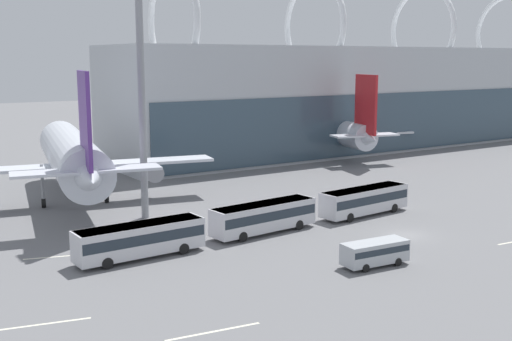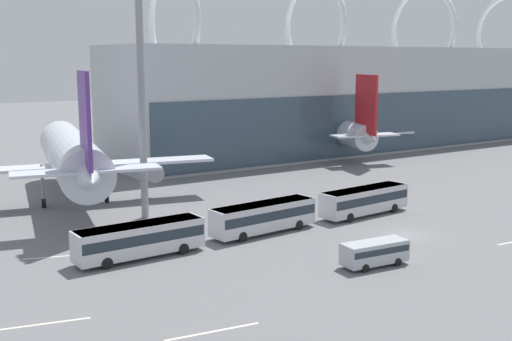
% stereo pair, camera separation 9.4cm
% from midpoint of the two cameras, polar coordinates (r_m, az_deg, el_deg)
% --- Properties ---
extents(ground_plane, '(440.00, 440.00, 0.00)m').
position_cam_midpoint_polar(ground_plane, '(65.69, 13.24, -5.62)').
color(ground_plane, slate).
extents(terminal_building, '(133.71, 20.36, 31.80)m').
position_cam_midpoint_polar(terminal_building, '(139.04, 14.38, 6.65)').
color(terminal_building, '#B2B7BC').
rests_on(terminal_building, ground_plane).
extents(airliner_at_gate_near, '(33.71, 37.31, 16.14)m').
position_cam_midpoint_polar(airliner_at_gate_near, '(79.93, -15.96, 1.23)').
color(airliner_at_gate_near, silver).
rests_on(airliner_at_gate_near, ground_plane).
extents(airliner_at_gate_far, '(31.12, 32.67, 14.75)m').
position_cam_midpoint_polar(airliner_at_gate_far, '(116.90, 6.84, 3.60)').
color(airliner_at_gate_far, silver).
rests_on(airliner_at_gate_far, ground_plane).
extents(shuttle_bus_0, '(11.73, 3.10, 3.05)m').
position_cam_midpoint_polar(shuttle_bus_0, '(57.41, -10.24, -5.91)').
color(shuttle_bus_0, silver).
rests_on(shuttle_bus_0, ground_plane).
extents(shuttle_bus_1, '(11.84, 3.67, 3.05)m').
position_cam_midpoint_polar(shuttle_bus_1, '(64.35, 0.73, -4.02)').
color(shuttle_bus_1, silver).
rests_on(shuttle_bus_1, ground_plane).
extents(shuttle_bus_2, '(11.83, 3.65, 3.05)m').
position_cam_midpoint_polar(shuttle_bus_2, '(72.70, 9.65, -2.53)').
color(shuttle_bus_2, silver).
rests_on(shuttle_bus_2, ground_plane).
extents(service_van_foreground, '(6.07, 2.59, 2.12)m').
position_cam_midpoint_polar(service_van_foreground, '(55.42, 10.54, -7.09)').
color(service_van_foreground, '#B2B7BC').
rests_on(service_van_foreground, ground_plane).
extents(floodlight_mast, '(2.25, 2.25, 31.42)m').
position_cam_midpoint_polar(floodlight_mast, '(69.82, -10.20, 9.94)').
color(floodlight_mast, gray).
rests_on(floodlight_mast, ground_plane).
extents(lane_stripe_0, '(11.00, 2.85, 0.01)m').
position_cam_midpoint_polar(lane_stripe_0, '(45.86, -21.64, -13.00)').
color(lane_stripe_0, silver).
rests_on(lane_stripe_0, ground_plane).
extents(lane_stripe_1, '(6.47, 1.18, 0.01)m').
position_cam_midpoint_polar(lane_stripe_1, '(42.59, -3.80, -14.10)').
color(lane_stripe_1, silver).
rests_on(lane_stripe_1, ground_plane).
extents(lane_stripe_2, '(9.26, 3.12, 0.01)m').
position_cam_midpoint_polar(lane_stripe_2, '(59.92, -15.38, -7.23)').
color(lane_stripe_2, silver).
rests_on(lane_stripe_2, ground_plane).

